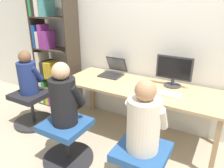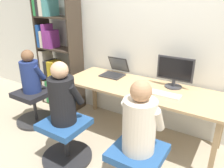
# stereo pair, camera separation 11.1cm
# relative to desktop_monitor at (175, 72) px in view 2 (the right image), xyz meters

# --- Properties ---
(ground_plane) EXTENTS (14.00, 14.00, 0.00)m
(ground_plane) POSITION_rel_desktop_monitor_xyz_m (-0.35, -0.56, -0.92)
(ground_plane) COLOR tan
(wall_back) EXTENTS (10.00, 0.05, 2.60)m
(wall_back) POSITION_rel_desktop_monitor_xyz_m (-0.35, 0.22, 0.38)
(wall_back) COLOR silver
(wall_back) RESTS_ON ground_plane
(desk) EXTENTS (1.98, 0.72, 0.73)m
(desk) POSITION_rel_desktop_monitor_xyz_m (-0.35, -0.20, -0.26)
(desk) COLOR tan
(desk) RESTS_ON ground_plane
(desktop_monitor) EXTENTS (0.44, 0.21, 0.38)m
(desktop_monitor) POSITION_rel_desktop_monitor_xyz_m (0.00, 0.00, 0.00)
(desktop_monitor) COLOR #333338
(desktop_monitor) RESTS_ON desk
(laptop) EXTENTS (0.30, 0.36, 0.24)m
(laptop) POSITION_rel_desktop_monitor_xyz_m (-0.85, 0.00, -0.14)
(laptop) COLOR #2D2D30
(laptop) RESTS_ON desk
(keyboard) EXTENTS (0.39, 0.13, 0.03)m
(keyboard) POSITION_rel_desktop_monitor_xyz_m (-0.02, -0.29, -0.18)
(keyboard) COLOR silver
(keyboard) RESTS_ON desk
(computer_mouse_by_keyboard) EXTENTS (0.06, 0.10, 0.03)m
(computer_mouse_by_keyboard) POSITION_rel_desktop_monitor_xyz_m (-0.27, -0.30, -0.18)
(computer_mouse_by_keyboard) COLOR black
(computer_mouse_by_keyboard) RESTS_ON desk
(office_chair_right) EXTENTS (0.58, 0.58, 0.49)m
(office_chair_right) POSITION_rel_desktop_monitor_xyz_m (-0.86, -1.03, -0.66)
(office_chair_right) COLOR #262628
(office_chair_right) RESTS_ON ground_plane
(person_at_monitor) EXTENTS (0.35, 0.32, 0.66)m
(person_at_monitor) POSITION_rel_desktop_monitor_xyz_m (0.03, -1.02, -0.14)
(person_at_monitor) COLOR beige
(person_at_monitor) RESTS_ON office_chair_left
(person_at_laptop) EXTENTS (0.34, 0.32, 0.68)m
(person_at_laptop) POSITION_rel_desktop_monitor_xyz_m (-0.86, -1.02, -0.13)
(person_at_laptop) COLOR black
(person_at_laptop) RESTS_ON office_chair_right
(bookshelf) EXTENTS (0.73, 0.32, 1.98)m
(bookshelf) POSITION_rel_desktop_monitor_xyz_m (-2.00, -0.04, 0.03)
(bookshelf) COLOR #382D23
(bookshelf) RESTS_ON ground_plane
(office_chair_side) EXTENTS (0.58, 0.58, 0.49)m
(office_chair_side) POSITION_rel_desktop_monitor_xyz_m (-1.83, -0.66, -0.66)
(office_chair_side) COLOR #262628
(office_chair_side) RESTS_ON ground_plane
(person_near_shelf) EXTENTS (0.31, 0.29, 0.61)m
(person_near_shelf) POSITION_rel_desktop_monitor_xyz_m (-1.83, -0.66, -0.16)
(person_near_shelf) COLOR navy
(person_near_shelf) RESTS_ON office_chair_side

